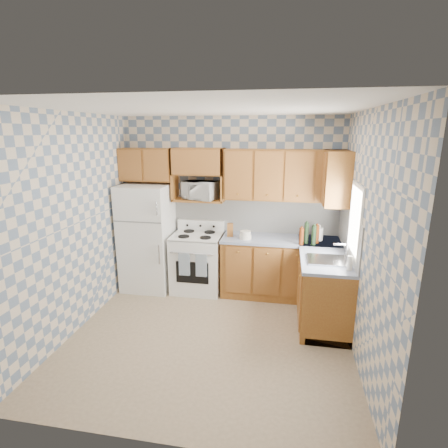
{
  "coord_description": "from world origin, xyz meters",
  "views": [
    {
      "loc": [
        0.85,
        -3.77,
        2.46
      ],
      "look_at": [
        0.05,
        0.75,
        1.25
      ],
      "focal_mm": 28.0,
      "sensor_mm": 36.0,
      "label": 1
    }
  ],
  "objects_px": {
    "microwave": "(200,190)",
    "electric_kettle": "(318,234)",
    "stove_body": "(198,263)",
    "refrigerator": "(148,237)"
  },
  "relations": [
    {
      "from": "refrigerator",
      "to": "stove_body",
      "type": "bearing_deg",
      "value": 1.78
    },
    {
      "from": "refrigerator",
      "to": "microwave",
      "type": "bearing_deg",
      "value": 12.72
    },
    {
      "from": "stove_body",
      "to": "refrigerator",
      "type": "bearing_deg",
      "value": -178.22
    },
    {
      "from": "stove_body",
      "to": "microwave",
      "type": "distance_m",
      "value": 1.15
    },
    {
      "from": "refrigerator",
      "to": "electric_kettle",
      "type": "distance_m",
      "value": 2.63
    },
    {
      "from": "stove_body",
      "to": "electric_kettle",
      "type": "relative_size",
      "value": 4.9
    },
    {
      "from": "microwave",
      "to": "electric_kettle",
      "type": "xyz_separation_m",
      "value": [
        1.79,
        -0.12,
        -0.58
      ]
    },
    {
      "from": "stove_body",
      "to": "electric_kettle",
      "type": "height_order",
      "value": "electric_kettle"
    },
    {
      "from": "stove_body",
      "to": "microwave",
      "type": "xyz_separation_m",
      "value": [
        0.03,
        0.16,
        1.14
      ]
    },
    {
      "from": "microwave",
      "to": "electric_kettle",
      "type": "bearing_deg",
      "value": 11.7
    }
  ]
}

